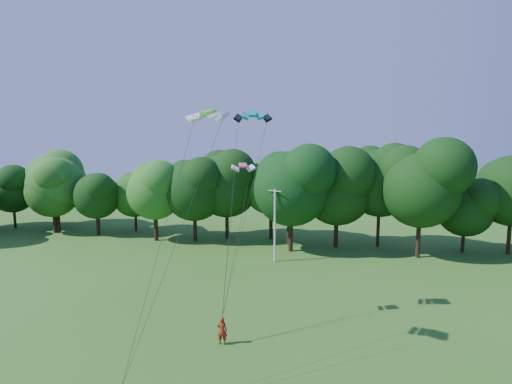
# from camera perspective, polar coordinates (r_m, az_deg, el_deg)

# --- Properties ---
(utility_pole) EXTENTS (1.50, 0.75, 8.10)m
(utility_pole) POSITION_cam_1_polar(r_m,az_deg,el_deg) (43.93, 2.70, -4.67)
(utility_pole) COLOR silver
(utility_pole) RESTS_ON ground
(kite_flyer_left) EXTENTS (0.72, 0.51, 1.88)m
(kite_flyer_left) POSITION_cam_1_polar(r_m,az_deg,el_deg) (27.80, -4.87, -19.13)
(kite_flyer_left) COLOR maroon
(kite_flyer_left) RESTS_ON ground
(kite_teal) EXTENTS (2.74, 1.71, 0.56)m
(kite_teal) POSITION_cam_1_polar(r_m,az_deg,el_deg) (28.70, -0.47, 11.12)
(kite_teal) COLOR #048380
(kite_teal) RESTS_ON ground
(kite_green) EXTENTS (2.59, 1.62, 0.39)m
(kite_green) POSITION_cam_1_polar(r_m,az_deg,el_deg) (23.37, -6.86, 11.27)
(kite_green) COLOR #45E622
(kite_green) RESTS_ON ground
(kite_pink) EXTENTS (1.84, 1.40, 0.32)m
(kite_pink) POSITION_cam_1_polar(r_m,az_deg,el_deg) (28.23, -1.87, 3.83)
(kite_pink) COLOR #EB417D
(kite_pink) RESTS_ON ground
(tree_back_west) EXTENTS (8.04, 8.04, 11.70)m
(tree_back_west) POSITION_cam_1_polar(r_m,az_deg,el_deg) (64.17, -27.10, 1.18)
(tree_back_west) COLOR #382516
(tree_back_west) RESTS_ON ground
(tree_back_center) EXTENTS (9.87, 9.87, 14.35)m
(tree_back_center) POSITION_cam_1_polar(r_m,az_deg,el_deg) (47.46, 5.07, 2.06)
(tree_back_center) COLOR black
(tree_back_center) RESTS_ON ground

